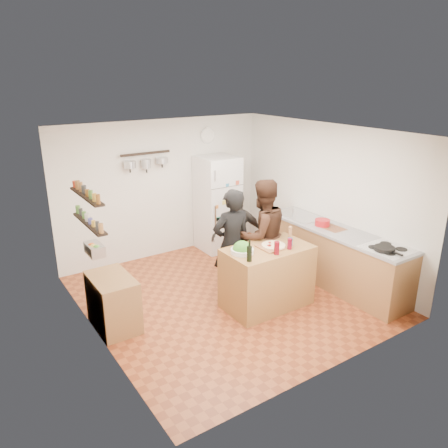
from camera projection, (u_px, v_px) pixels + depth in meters
room_shell at (213, 213)px, 6.62m from camera, size 4.20×4.20×4.20m
prep_island at (267, 277)px, 6.33m from camera, size 1.25×0.72×0.91m
pizza_board at (273, 246)px, 6.20m from camera, size 0.42×0.34×0.02m
pizza at (273, 245)px, 6.20m from camera, size 0.34×0.34×0.02m
salad_bowl at (242, 251)px, 5.99m from camera, size 0.32×0.32×0.06m
wine_bottle at (249, 254)px, 5.71m from camera, size 0.07×0.07×0.21m
wine_glass_near at (277, 248)px, 5.93m from camera, size 0.07×0.07×0.18m
wine_glass_far at (290, 244)px, 6.11m from camera, size 0.06×0.06×0.16m
pepper_mill at (290, 235)px, 6.42m from camera, size 0.06×0.06×0.18m
salt_canister at (290, 242)px, 6.22m from camera, size 0.07×0.07×0.12m
person_left at (232, 244)px, 6.49m from camera, size 0.66×0.47×1.69m
person_center at (262, 236)px, 6.70m from camera, size 0.90×0.72×1.77m
person_back at (237, 236)px, 7.11m from camera, size 0.94×0.60×1.49m
counter_run at (334, 257)px, 7.03m from camera, size 0.63×2.63×0.90m
stove_top at (387, 249)px, 6.13m from camera, size 0.60×0.62×0.02m
skillet at (384, 249)px, 6.05m from camera, size 0.28×0.28×0.05m
sink at (299, 216)px, 7.55m from camera, size 0.50×0.80×0.03m
cutting_board at (332, 228)px, 6.95m from camera, size 0.30×0.40×0.02m
red_bowl at (322, 223)px, 7.04m from camera, size 0.24×0.24×0.10m
fridge at (217, 204)px, 8.30m from camera, size 0.70×0.68×1.80m
wall_clock at (208, 135)px, 8.15m from camera, size 0.30×0.03×0.30m
spice_shelf_lower at (89, 223)px, 5.38m from camera, size 0.12×1.00×0.02m
spice_shelf_upper at (86, 196)px, 5.26m from camera, size 0.12×1.00×0.02m
produce_basket at (95, 249)px, 5.51m from camera, size 0.18×0.35×0.14m
side_table at (113, 302)px, 5.81m from camera, size 0.50×0.80×0.73m
pot_rack at (146, 153)px, 7.47m from camera, size 0.90×0.04×0.04m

